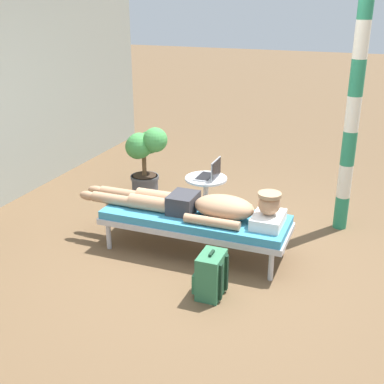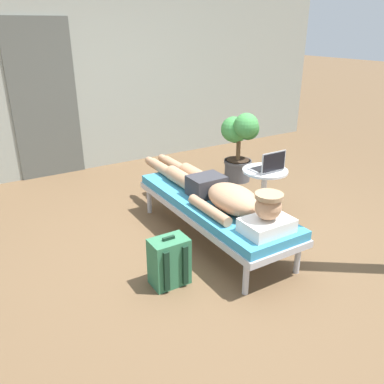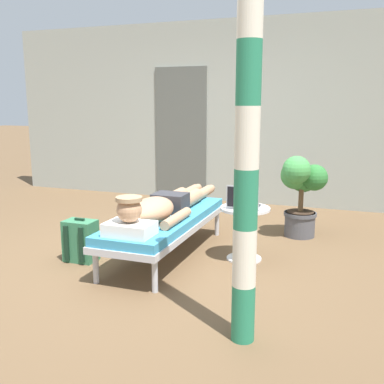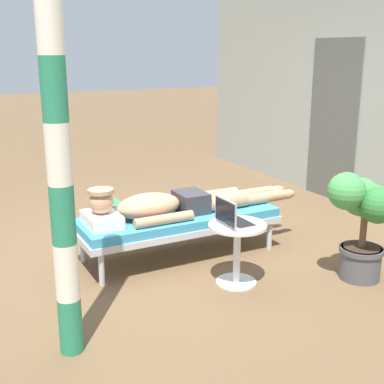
% 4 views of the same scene
% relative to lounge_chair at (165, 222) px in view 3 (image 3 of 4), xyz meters
% --- Properties ---
extents(ground_plane, '(40.00, 40.00, 0.00)m').
position_rel_lounge_chair_xyz_m(ground_plane, '(-0.14, -0.12, -0.35)').
color(ground_plane, brown).
extents(house_wall_back, '(7.60, 0.20, 2.70)m').
position_rel_lounge_chair_xyz_m(house_wall_back, '(-0.00, 2.75, 1.00)').
color(house_wall_back, '#999E93').
rests_on(house_wall_back, ground).
extents(house_door_panel, '(0.84, 0.03, 2.04)m').
position_rel_lounge_chair_xyz_m(house_door_panel, '(-0.88, 2.64, 0.67)').
color(house_door_panel, '#545651').
rests_on(house_door_panel, ground).
extents(lounge_chair, '(0.65, 1.90, 0.42)m').
position_rel_lounge_chair_xyz_m(lounge_chair, '(0.00, 0.00, 0.00)').
color(lounge_chair, '#B7B7BC').
rests_on(lounge_chair, ground).
extents(person_reclining, '(0.53, 2.17, 0.33)m').
position_rel_lounge_chair_xyz_m(person_reclining, '(0.00, -0.07, 0.17)').
color(person_reclining, white).
rests_on(person_reclining, lounge_chair).
extents(side_table, '(0.48, 0.48, 0.52)m').
position_rel_lounge_chair_xyz_m(side_table, '(0.76, 0.16, 0.01)').
color(side_table, silver).
rests_on(side_table, ground).
extents(laptop, '(0.31, 0.24, 0.23)m').
position_rel_lounge_chair_xyz_m(laptop, '(0.76, 0.11, 0.24)').
color(laptop, '#A5A8AD').
rests_on(laptop, side_table).
extents(backpack, '(0.30, 0.26, 0.42)m').
position_rel_lounge_chair_xyz_m(backpack, '(-0.71, -0.42, -0.15)').
color(backpack, '#33724C').
rests_on(backpack, ground).
extents(potted_plant, '(0.53, 0.58, 0.94)m').
position_rel_lounge_chair_xyz_m(potted_plant, '(1.17, 1.13, 0.23)').
color(potted_plant, '#4C4C51').
rests_on(potted_plant, ground).
extents(porch_post, '(0.15, 0.15, 2.61)m').
position_rel_lounge_chair_xyz_m(porch_post, '(1.12, -1.33, 0.96)').
color(porch_post, '#267F59').
rests_on(porch_post, ground).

